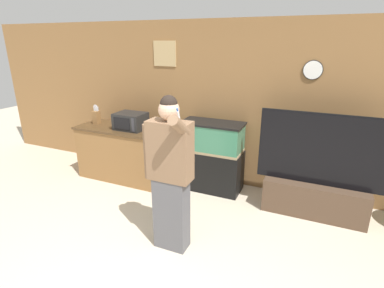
{
  "coord_description": "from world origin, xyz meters",
  "views": [
    {
      "loc": [
        1.3,
        -1.71,
        2.29
      ],
      "look_at": [
        -0.15,
        1.56,
        1.05
      ],
      "focal_mm": 28.0,
      "sensor_mm": 36.0,
      "label": 1
    }
  ],
  "objects_px": {
    "knife_block": "(96,117)",
    "aquarium_on_stand": "(212,156)",
    "person_standing": "(170,174)",
    "counter_island": "(124,153)",
    "microwave": "(131,121)",
    "tv_on_stand": "(315,187)"
  },
  "relations": [
    {
      "from": "knife_block",
      "to": "aquarium_on_stand",
      "type": "distance_m",
      "value": 2.14
    },
    {
      "from": "knife_block",
      "to": "person_standing",
      "type": "height_order",
      "value": "person_standing"
    },
    {
      "from": "aquarium_on_stand",
      "to": "counter_island",
      "type": "bearing_deg",
      "value": -172.03
    },
    {
      "from": "counter_island",
      "to": "microwave",
      "type": "xyz_separation_m",
      "value": [
        0.2,
        -0.01,
        0.59
      ]
    },
    {
      "from": "counter_island",
      "to": "microwave",
      "type": "distance_m",
      "value": 0.62
    },
    {
      "from": "microwave",
      "to": "knife_block",
      "type": "bearing_deg",
      "value": 176.89
    },
    {
      "from": "knife_block",
      "to": "person_standing",
      "type": "distance_m",
      "value": 2.55
    },
    {
      "from": "counter_island",
      "to": "aquarium_on_stand",
      "type": "bearing_deg",
      "value": 7.97
    },
    {
      "from": "tv_on_stand",
      "to": "aquarium_on_stand",
      "type": "bearing_deg",
      "value": 174.42
    },
    {
      "from": "person_standing",
      "to": "knife_block",
      "type": "bearing_deg",
      "value": 147.76
    },
    {
      "from": "tv_on_stand",
      "to": "person_standing",
      "type": "distance_m",
      "value": 2.09
    },
    {
      "from": "knife_block",
      "to": "tv_on_stand",
      "type": "relative_size",
      "value": 0.21
    },
    {
      "from": "tv_on_stand",
      "to": "person_standing",
      "type": "height_order",
      "value": "person_standing"
    },
    {
      "from": "person_standing",
      "to": "microwave",
      "type": "bearing_deg",
      "value": 136.97
    },
    {
      "from": "counter_island",
      "to": "person_standing",
      "type": "height_order",
      "value": "person_standing"
    },
    {
      "from": "knife_block",
      "to": "aquarium_on_stand",
      "type": "relative_size",
      "value": 0.3
    },
    {
      "from": "aquarium_on_stand",
      "to": "person_standing",
      "type": "relative_size",
      "value": 0.63
    },
    {
      "from": "tv_on_stand",
      "to": "person_standing",
      "type": "xyz_separation_m",
      "value": [
        -1.48,
        -1.4,
        0.51
      ]
    },
    {
      "from": "counter_island",
      "to": "knife_block",
      "type": "relative_size",
      "value": 4.67
    },
    {
      "from": "counter_island",
      "to": "knife_block",
      "type": "distance_m",
      "value": 0.79
    },
    {
      "from": "aquarium_on_stand",
      "to": "microwave",
      "type": "bearing_deg",
      "value": -170.29
    },
    {
      "from": "microwave",
      "to": "person_standing",
      "type": "bearing_deg",
      "value": -43.03
    }
  ]
}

